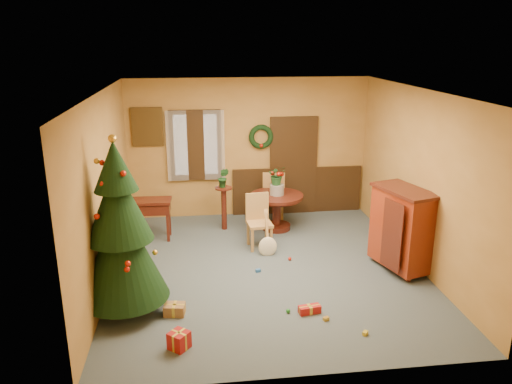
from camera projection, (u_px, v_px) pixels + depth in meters
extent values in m
plane|color=#33424B|center=(267.00, 269.00, 8.26)|extent=(5.50, 5.50, 0.00)
plane|color=silver|center=(269.00, 92.00, 7.39)|extent=(5.50, 5.50, 0.00)
plane|color=olive|center=(249.00, 148.00, 10.43)|extent=(5.00, 0.00, 5.00)
plane|color=olive|center=(307.00, 259.00, 5.22)|extent=(5.00, 0.00, 5.00)
plane|color=olive|center=(104.00, 191.00, 7.53)|extent=(0.00, 5.50, 5.50)
plane|color=olive|center=(420.00, 180.00, 8.12)|extent=(0.00, 5.50, 5.50)
cube|color=black|center=(297.00, 190.00, 10.80)|extent=(2.80, 0.06, 1.00)
cube|color=black|center=(293.00, 166.00, 10.61)|extent=(1.00, 0.08, 2.10)
cube|color=white|center=(293.00, 168.00, 10.66)|extent=(0.80, 0.03, 1.90)
cube|color=black|center=(196.00, 145.00, 10.22)|extent=(1.05, 0.08, 1.45)
cube|color=white|center=(196.00, 145.00, 10.25)|extent=(0.88, 0.03, 1.25)
cube|color=white|center=(177.00, 146.00, 10.13)|extent=(0.42, 0.02, 1.45)
cube|color=white|center=(214.00, 145.00, 10.22)|extent=(0.42, 0.02, 1.45)
torus|color=black|center=(261.00, 137.00, 10.31)|extent=(0.51, 0.11, 0.51)
cube|color=#4C3819|center=(147.00, 127.00, 10.00)|extent=(0.62, 0.05, 0.78)
cube|color=gray|center=(148.00, 127.00, 10.03)|extent=(0.48, 0.02, 0.62)
cylinder|color=black|center=(277.00, 196.00, 9.78)|extent=(1.05, 1.05, 0.06)
cylinder|color=black|center=(277.00, 199.00, 9.80)|extent=(0.93, 0.93, 0.04)
cylinder|color=black|center=(277.00, 212.00, 9.88)|extent=(0.17, 0.17, 0.58)
cylinder|color=black|center=(276.00, 227.00, 9.97)|extent=(0.56, 0.56, 0.09)
cylinder|color=slate|center=(277.00, 190.00, 9.74)|extent=(0.28, 0.28, 0.20)
imported|color=#1E4C23|center=(277.00, 175.00, 9.66)|extent=(0.35, 0.30, 0.38)
cube|color=olive|center=(260.00, 224.00, 8.97)|extent=(0.47, 0.47, 0.05)
cube|color=olive|center=(257.00, 206.00, 9.07)|extent=(0.43, 0.09, 0.51)
cube|color=olive|center=(266.00, 232.00, 9.24)|extent=(0.05, 0.05, 0.44)
cube|color=olive|center=(248.00, 233.00, 9.17)|extent=(0.05, 0.05, 0.44)
cube|color=olive|center=(271.00, 239.00, 8.92)|extent=(0.05, 0.05, 0.44)
cube|color=olive|center=(252.00, 241.00, 8.85)|extent=(0.05, 0.05, 0.44)
cube|color=olive|center=(273.00, 196.00, 10.49)|extent=(0.51, 0.51, 0.05)
cube|color=olive|center=(274.00, 185.00, 10.21)|extent=(0.45, 0.11, 0.53)
cube|color=olive|center=(265.00, 210.00, 10.40)|extent=(0.05, 0.05, 0.46)
cube|color=olive|center=(282.00, 210.00, 10.39)|extent=(0.05, 0.05, 0.46)
cube|color=olive|center=(265.00, 204.00, 10.75)|extent=(0.05, 0.05, 0.46)
cube|color=olive|center=(282.00, 204.00, 10.74)|extent=(0.05, 0.05, 0.46)
cylinder|color=black|center=(224.00, 209.00, 9.86)|extent=(0.11, 0.11, 0.84)
cylinder|color=black|center=(224.00, 188.00, 9.73)|extent=(0.34, 0.34, 0.03)
imported|color=#19471E|center=(223.00, 178.00, 9.67)|extent=(0.26, 0.23, 0.39)
cylinder|color=#382111|center=(126.00, 302.00, 6.97)|extent=(0.15, 0.15, 0.27)
cone|color=black|center=(122.00, 249.00, 6.73)|extent=(1.21, 1.21, 1.44)
cone|color=black|center=(118.00, 202.00, 6.54)|extent=(0.88, 0.88, 1.05)
cone|color=black|center=(115.00, 166.00, 6.39)|extent=(0.57, 0.57, 0.66)
sphere|color=gold|center=(112.00, 138.00, 6.28)|extent=(0.11, 0.11, 0.11)
cube|color=black|center=(147.00, 201.00, 9.27)|extent=(0.90, 0.47, 0.05)
cube|color=black|center=(148.00, 208.00, 9.31)|extent=(0.84, 0.43, 0.19)
cube|color=black|center=(128.00, 222.00, 9.35)|extent=(0.07, 0.31, 0.72)
cube|color=black|center=(169.00, 220.00, 9.43)|extent=(0.07, 0.31, 0.72)
cube|color=#561B09|center=(402.00, 229.00, 8.05)|extent=(0.78, 1.12, 1.27)
cube|color=black|center=(405.00, 190.00, 7.86)|extent=(0.86, 1.20, 0.05)
cylinder|color=black|center=(409.00, 278.00, 7.84)|extent=(0.07, 0.07, 0.09)
cylinder|color=black|center=(388.00, 256.00, 8.65)|extent=(0.07, 0.07, 0.09)
cube|color=brown|center=(175.00, 309.00, 6.89)|extent=(0.31, 0.24, 0.15)
cube|color=gold|center=(175.00, 309.00, 6.89)|extent=(0.29, 0.07, 0.15)
cube|color=gold|center=(175.00, 309.00, 6.89)|extent=(0.07, 0.21, 0.15)
cube|color=#A51816|center=(179.00, 340.00, 6.13)|extent=(0.31, 0.31, 0.22)
cube|color=gold|center=(179.00, 340.00, 6.13)|extent=(0.19, 0.17, 0.22)
cube|color=gold|center=(179.00, 340.00, 6.13)|extent=(0.17, 0.19, 0.22)
cube|color=brown|center=(137.00, 270.00, 8.06)|extent=(0.28, 0.30, 0.13)
cube|color=gold|center=(137.00, 270.00, 8.06)|extent=(0.16, 0.22, 0.13)
cube|color=gold|center=(137.00, 270.00, 8.06)|extent=(0.16, 0.12, 0.13)
cube|color=#A51816|center=(310.00, 309.00, 6.93)|extent=(0.32, 0.18, 0.11)
cube|color=gold|center=(310.00, 309.00, 6.93)|extent=(0.31, 0.07, 0.11)
cube|color=gold|center=(310.00, 309.00, 6.93)|extent=(0.06, 0.13, 0.11)
cube|color=#2A66B8|center=(258.00, 271.00, 8.14)|extent=(0.09, 0.07, 0.05)
sphere|color=#227F28|center=(288.00, 311.00, 6.94)|extent=(0.06, 0.06, 0.06)
cube|color=gold|center=(365.00, 333.00, 6.43)|extent=(0.09, 0.09, 0.05)
sphere|color=red|center=(290.00, 259.00, 8.57)|extent=(0.06, 0.06, 0.06)
cube|color=gold|center=(326.00, 319.00, 6.75)|extent=(0.09, 0.08, 0.05)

